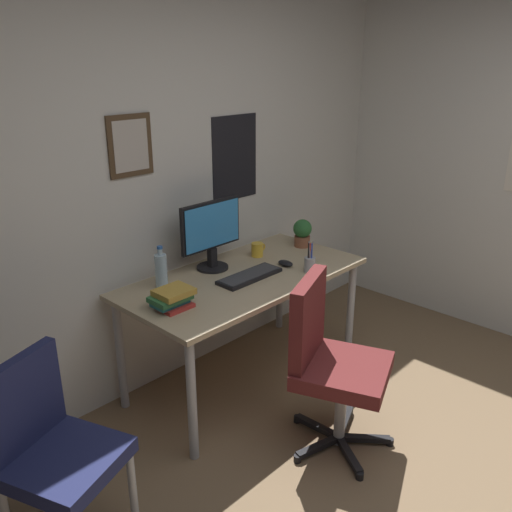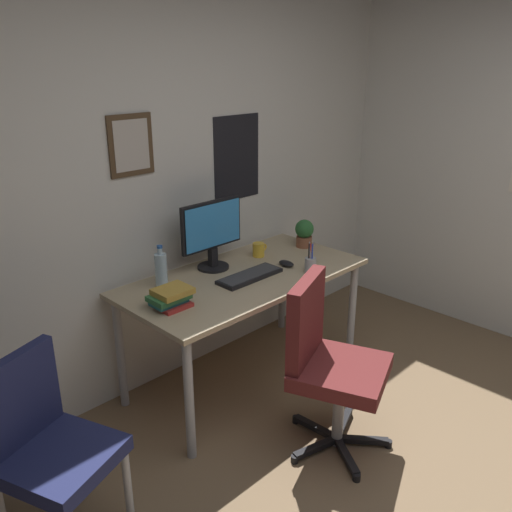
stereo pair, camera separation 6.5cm
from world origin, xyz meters
name	(u,v)px [view 2 (the right image)]	position (x,y,z in m)	size (l,w,h in m)	color
wall_back	(154,181)	(0.00, 2.15, 1.30)	(4.40, 0.10, 2.60)	silver
desk	(245,286)	(0.30, 1.69, 0.67)	(1.54, 0.77, 0.74)	tan
office_chair	(327,357)	(0.18, 0.95, 0.53)	(0.60, 0.60, 0.95)	#591E1E
side_chair	(46,442)	(-1.14, 1.39, 0.50)	(0.54, 0.54, 0.88)	#1E234C
monitor	(212,232)	(0.24, 1.91, 0.98)	(0.46, 0.20, 0.43)	black
keyboard	(250,276)	(0.29, 1.63, 0.75)	(0.43, 0.15, 0.03)	black
computer_mouse	(286,264)	(0.59, 1.60, 0.76)	(0.06, 0.11, 0.04)	black
water_bottle	(161,270)	(-0.16, 1.90, 0.85)	(0.07, 0.07, 0.25)	silver
coffee_mug_near	(259,250)	(0.60, 1.86, 0.79)	(0.12, 0.08, 0.09)	yellow
potted_plant	(304,232)	(0.96, 1.77, 0.85)	(0.13, 0.13, 0.20)	brown
pen_cup	(310,264)	(0.61, 1.43, 0.80)	(0.07, 0.07, 0.20)	#9EA0A5
book_stack_left	(171,297)	(-0.29, 1.64, 0.80)	(0.22, 0.16, 0.11)	#B22D28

